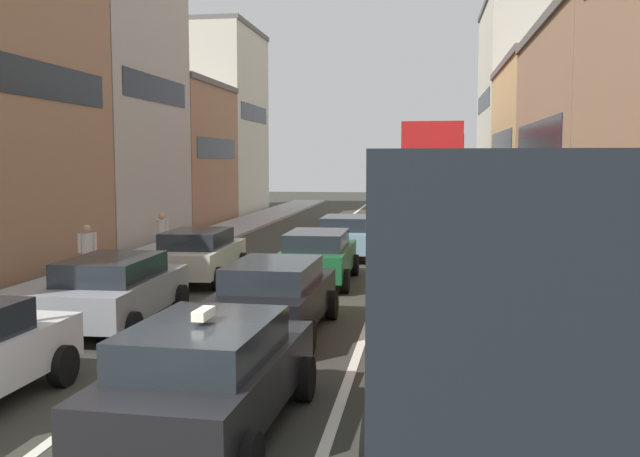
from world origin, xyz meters
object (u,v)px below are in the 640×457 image
object	(u,v)px
bus_mid_queue_primary	(436,174)
pedestrian_far_sidewalk	(162,233)
sedan_centre_lane_second	(275,295)
removalist_box_truck	(489,277)
taxi_centre_lane_front	(209,374)
coupe_centre_lane_fourth	(346,235)
sedan_left_lane_third	(199,254)
pedestrian_near_kerb	(87,250)
wagon_left_lane_second	(115,289)
sedan_right_lane_behind_truck	(442,278)
hatchback_centre_lane_third	(318,255)

from	to	relation	value
bus_mid_queue_primary	pedestrian_far_sidewalk	world-z (taller)	bus_mid_queue_primary
sedan_centre_lane_second	pedestrian_far_sidewalk	xyz separation A→B (m)	(-6.13, 9.91, 0.15)
removalist_box_truck	taxi_centre_lane_front	xyz separation A→B (m)	(-3.51, -0.88, -1.18)
removalist_box_truck	coupe_centre_lane_fourth	xyz separation A→B (m)	(-3.62, 16.00, -1.18)
sedan_left_lane_third	pedestrian_near_kerb	distance (m)	3.13
removalist_box_truck	bus_mid_queue_primary	size ratio (longest dim) A/B	0.73
coupe_centre_lane_fourth	sedan_left_lane_third	bearing A→B (deg)	146.81
sedan_centre_lane_second	wagon_left_lane_second	world-z (taller)	same
removalist_box_truck	sedan_right_lane_behind_truck	xyz separation A→B (m)	(-0.42, 7.01, -1.18)
coupe_centre_lane_fourth	sedan_centre_lane_second	bearing A→B (deg)	178.77
bus_mid_queue_primary	pedestrian_near_kerb	xyz separation A→B (m)	(-9.99, -15.64, -1.88)
sedan_right_lane_behind_truck	pedestrian_near_kerb	size ratio (longest dim) A/B	2.59
sedan_centre_lane_second	pedestrian_far_sidewalk	distance (m)	11.65
pedestrian_near_kerb	pedestrian_far_sidewalk	xyz separation A→B (m)	(0.42, 4.75, 0.00)
taxi_centre_lane_front	bus_mid_queue_primary	size ratio (longest dim) A/B	0.41
hatchback_centre_lane_third	coupe_centre_lane_fourth	bearing A→B (deg)	-2.58
taxi_centre_lane_front	coupe_centre_lane_fourth	distance (m)	16.88
sedan_right_lane_behind_truck	bus_mid_queue_primary	distance (m)	18.32
wagon_left_lane_second	sedan_centre_lane_second	bearing A→B (deg)	-94.33
pedestrian_far_sidewalk	pedestrian_near_kerb	bearing A→B (deg)	11.66
wagon_left_lane_second	pedestrian_far_sidewalk	bearing A→B (deg)	13.70
pedestrian_near_kerb	bus_mid_queue_primary	bearing A→B (deg)	105.68
bus_mid_queue_primary	hatchback_centre_lane_third	bearing A→B (deg)	169.38
sedan_left_lane_third	pedestrian_far_sidewalk	world-z (taller)	pedestrian_far_sidewalk
coupe_centre_lane_fourth	pedestrian_near_kerb	world-z (taller)	pedestrian_near_kerb
bus_mid_queue_primary	sedan_left_lane_third	bearing A→B (deg)	157.66
wagon_left_lane_second	sedan_left_lane_third	distance (m)	5.74
sedan_right_lane_behind_truck	bus_mid_queue_primary	size ratio (longest dim) A/B	0.41
sedan_left_lane_third	sedan_right_lane_behind_truck	world-z (taller)	same
pedestrian_far_sidewalk	sedan_left_lane_third	bearing A→B (deg)	49.88
pedestrian_near_kerb	removalist_box_truck	bearing A→B (deg)	5.36
wagon_left_lane_second	hatchback_centre_lane_third	bearing A→B (deg)	-31.86
wagon_left_lane_second	hatchback_centre_lane_third	xyz separation A→B (m)	(3.42, 5.86, 0.00)
pedestrian_near_kerb	wagon_left_lane_second	bearing A→B (deg)	-10.09
wagon_left_lane_second	pedestrian_near_kerb	size ratio (longest dim) A/B	2.62
pedestrian_far_sidewalk	taxi_centre_lane_front	bearing A→B (deg)	39.46
taxi_centre_lane_front	sedan_centre_lane_second	xyz separation A→B (m)	(-0.26, 5.29, -0.00)
hatchback_centre_lane_third	bus_mid_queue_primary	xyz separation A→B (m)	(3.49, 14.78, 2.03)
sedan_left_lane_third	pedestrian_far_sidewalk	xyz separation A→B (m)	(-2.63, 4.01, 0.15)
bus_mid_queue_primary	sedan_right_lane_behind_truck	bearing A→B (deg)	-177.63
taxi_centre_lane_front	hatchback_centre_lane_third	xyz separation A→B (m)	(-0.30, 11.32, -0.00)
hatchback_centre_lane_third	pedestrian_far_sidewalk	xyz separation A→B (m)	(-6.09, 3.89, 0.15)
sedan_right_lane_behind_truck	sedan_left_lane_third	bearing A→B (deg)	64.34
hatchback_centre_lane_third	pedestrian_near_kerb	distance (m)	6.56
coupe_centre_lane_fourth	pedestrian_far_sidewalk	size ratio (longest dim) A/B	2.60
removalist_box_truck	sedan_left_lane_third	size ratio (longest dim) A/B	1.78
sedan_right_lane_behind_truck	pedestrian_far_sidewalk	xyz separation A→B (m)	(-9.48, 7.32, 0.15)
taxi_centre_lane_front	sedan_right_lane_behind_truck	xyz separation A→B (m)	(3.09, 7.89, -0.00)
pedestrian_near_kerb	pedestrian_far_sidewalk	size ratio (longest dim) A/B	1.00
removalist_box_truck	taxi_centre_lane_front	world-z (taller)	removalist_box_truck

